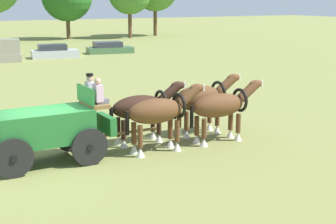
# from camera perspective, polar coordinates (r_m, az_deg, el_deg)

# --- Properties ---
(ground_plane) EXTENTS (220.00, 220.00, 0.00)m
(ground_plane) POSITION_cam_1_polar(r_m,az_deg,el_deg) (17.04, -13.45, -5.60)
(ground_plane) COLOR olive
(show_wagon) EXTENTS (5.91, 2.01, 2.76)m
(show_wagon) POSITION_cam_1_polar(r_m,az_deg,el_deg) (16.76, -13.12, -1.62)
(show_wagon) COLOR #236B2D
(show_wagon) RESTS_ON ground
(draft_horse_rear_near) EXTENTS (3.11, 0.91, 2.16)m
(draft_horse_rear_near) POSITION_cam_1_polar(r_m,az_deg,el_deg) (18.66, -2.88, 0.44)
(draft_horse_rear_near) COLOR #331E14
(draft_horse_rear_near) RESTS_ON ground
(draft_horse_rear_off) EXTENTS (3.11, 0.92, 2.26)m
(draft_horse_rear_off) POSITION_cam_1_polar(r_m,az_deg,el_deg) (17.52, -0.95, -0.07)
(draft_horse_rear_off) COLOR brown
(draft_horse_rear_off) RESTS_ON ground
(draft_horse_lead_near) EXTENTS (3.10, 1.03, 2.26)m
(draft_horse_lead_near) POSITION_cam_1_polar(r_m,az_deg,el_deg) (19.93, 3.73, 1.45)
(draft_horse_lead_near) COLOR brown
(draft_horse_lead_near) RESTS_ON ground
(draft_horse_lead_off) EXTENTS (3.24, 0.93, 2.19)m
(draft_horse_lead_off) POSITION_cam_1_polar(r_m,az_deg,el_deg) (18.90, 5.96, 0.62)
(draft_horse_lead_off) COLOR brown
(draft_horse_lead_off) RESTS_ON ground
(parked_vehicle_e) EXTENTS (4.28, 2.31, 1.20)m
(parked_vehicle_e) POSITION_cam_1_polar(r_m,az_deg,el_deg) (47.15, -12.53, 6.53)
(parked_vehicle_e) COLOR silver
(parked_vehicle_e) RESTS_ON ground
(parked_vehicle_f) EXTENTS (4.59, 2.55, 1.11)m
(parked_vehicle_f) POSITION_cam_1_polar(r_m,az_deg,el_deg) (50.31, -6.54, 7.05)
(parked_vehicle_f) COLOR #477047
(parked_vehicle_f) RESTS_ON ground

